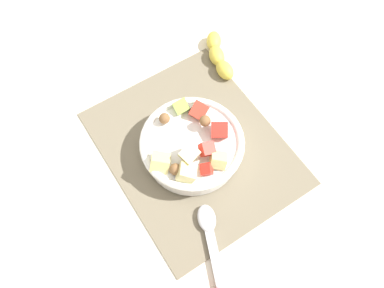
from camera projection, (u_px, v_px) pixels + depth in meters
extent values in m
plane|color=silver|center=(194.00, 148.00, 0.86)|extent=(2.40, 2.40, 0.00)
cube|color=#756B56|center=(194.00, 147.00, 0.86)|extent=(0.43, 0.35, 0.01)
cylinder|color=white|center=(192.00, 147.00, 0.83)|extent=(0.20, 0.20, 0.05)
torus|color=white|center=(192.00, 142.00, 0.81)|extent=(0.22, 0.22, 0.02)
cube|color=red|center=(219.00, 130.00, 0.80)|extent=(0.05, 0.05, 0.04)
cube|color=#9EC656|center=(181.00, 106.00, 0.84)|extent=(0.04, 0.03, 0.04)
sphere|color=brown|center=(175.00, 169.00, 0.77)|extent=(0.04, 0.04, 0.04)
cube|color=red|center=(206.00, 150.00, 0.78)|extent=(0.04, 0.04, 0.03)
cube|color=#BC3828|center=(199.00, 111.00, 0.83)|extent=(0.05, 0.05, 0.04)
sphere|color=brown|center=(205.00, 121.00, 0.80)|extent=(0.03, 0.03, 0.04)
cube|color=beige|center=(186.00, 173.00, 0.76)|extent=(0.05, 0.05, 0.04)
cube|color=beige|center=(189.00, 154.00, 0.77)|extent=(0.04, 0.04, 0.04)
cube|color=red|center=(207.00, 169.00, 0.77)|extent=(0.03, 0.03, 0.03)
cube|color=#E5D684|center=(218.00, 160.00, 0.78)|extent=(0.05, 0.05, 0.04)
sphere|color=brown|center=(164.00, 118.00, 0.82)|extent=(0.03, 0.04, 0.03)
cube|color=#E5D684|center=(160.00, 162.00, 0.78)|extent=(0.05, 0.06, 0.05)
ellipsoid|color=#B7B7BC|center=(207.00, 218.00, 0.78)|extent=(0.07, 0.05, 0.01)
cube|color=#B7B7BC|center=(219.00, 276.00, 0.73)|extent=(0.18, 0.09, 0.01)
ellipsoid|color=yellow|center=(214.00, 41.00, 0.98)|extent=(0.07, 0.06, 0.04)
ellipsoid|color=yellow|center=(217.00, 56.00, 0.96)|extent=(0.06, 0.05, 0.04)
ellipsoid|color=yellow|center=(225.00, 70.00, 0.94)|extent=(0.06, 0.04, 0.04)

